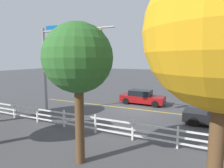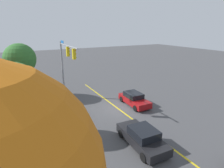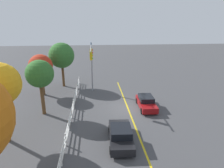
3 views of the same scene
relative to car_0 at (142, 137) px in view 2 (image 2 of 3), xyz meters
name	(u,v)px [view 2 (image 2 of 3)]	position (x,y,z in m)	size (l,w,h in m)	color
ground_plane	(118,108)	(6.49, -1.73, -0.69)	(120.00, 120.00, 0.00)	#444447
lane_center_stripe	(140,125)	(2.49, -1.73, -0.69)	(28.00, 0.16, 0.01)	gold
signal_assembly	(66,61)	(11.02, 2.35, 4.19)	(6.31, 0.37, 7.00)	gray
car_0	(142,137)	(0.00, 0.00, 0.00)	(4.65, 2.14, 1.47)	black
car_2	(134,99)	(6.49, -3.85, -0.02)	(4.28, 1.90, 1.40)	maroon
white_rail_fence	(68,132)	(3.49, 4.50, -0.09)	(26.10, 0.10, 1.15)	white
tree_1	(15,82)	(6.01, 7.61, 3.77)	(2.87, 2.87, 5.96)	brown
tree_5	(20,59)	(15.39, 6.78, 4.05)	(3.74, 3.74, 6.65)	brown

